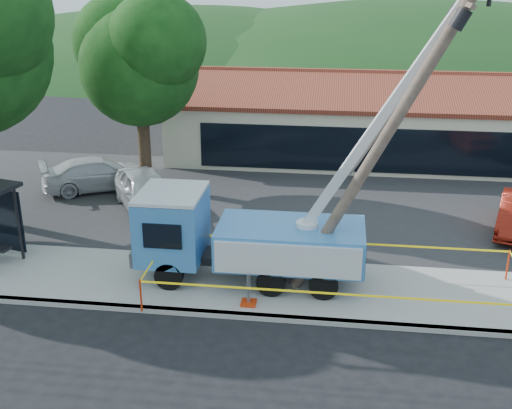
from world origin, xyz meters
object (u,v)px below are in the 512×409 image
at_px(leaning_pole, 390,130).
at_px(car_silver, 148,212).
at_px(car_white, 100,191).
at_px(utility_truck, 244,233).

xyz_separation_m(leaning_pole, car_silver, (-9.39, 6.06, -5.42)).
relative_size(leaning_pole, car_silver, 1.96).
distance_m(leaning_pole, car_white, 15.92).
bearing_deg(car_white, leaning_pole, -152.90).
bearing_deg(leaning_pole, car_white, 145.78).
relative_size(utility_truck, car_white, 2.04).
height_order(utility_truck, car_silver, utility_truck).
bearing_deg(car_white, utility_truck, -163.77).
height_order(leaning_pole, car_silver, leaning_pole).
distance_m(utility_truck, car_white, 11.51).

